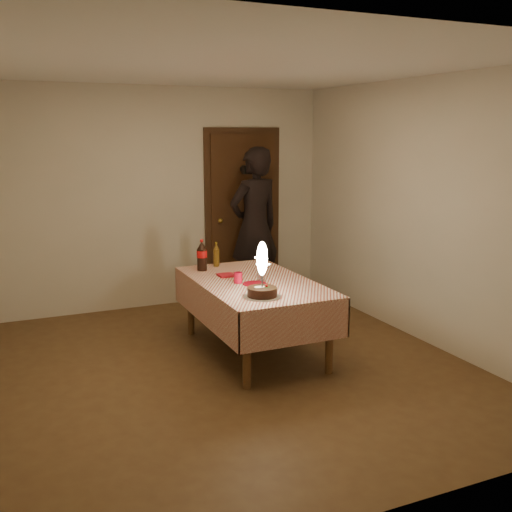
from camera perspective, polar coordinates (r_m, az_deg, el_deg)
name	(u,v)px	position (r m, az deg, el deg)	size (l,w,h in m)	color
ground	(236,368)	(5.45, -1.89, -10.61)	(4.00, 4.50, 0.01)	brown
room_shell	(235,182)	(5.14, -1.99, 7.07)	(4.04, 4.54, 2.62)	beige
dining_table	(254,291)	(5.64, -0.21, -3.32)	(1.02, 1.72, 0.70)	brown
birthday_cake	(262,282)	(5.05, 0.59, -2.49)	(0.32, 0.32, 0.48)	white
red_plate	(255,284)	(5.49, -0.13, -2.66)	(0.22, 0.22, 0.01)	#A70B1D
red_cup	(238,278)	(5.53, -1.72, -2.08)	(0.08, 0.08, 0.10)	red
clear_cup	(261,276)	(5.63, 0.49, -1.88)	(0.07, 0.07, 0.09)	silver
napkin_stack	(226,275)	(5.80, -2.86, -1.83)	(0.15, 0.15, 0.02)	#A3121E
cola_bottle	(202,256)	(6.03, -5.18, 0.04)	(0.10, 0.10, 0.32)	black
amber_bottle_left	(216,255)	(6.21, -3.80, 0.08)	(0.06, 0.06, 0.26)	#55390E
photographer	(255,226)	(7.22, -0.14, 2.83)	(0.78, 0.60, 1.90)	black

